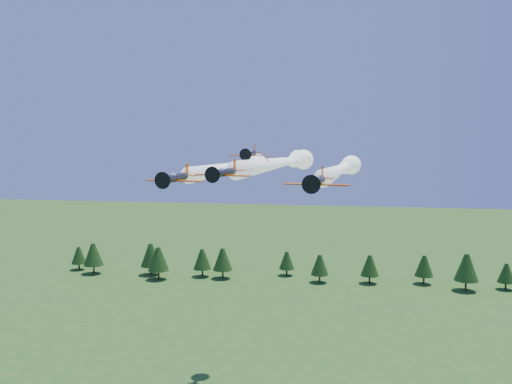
# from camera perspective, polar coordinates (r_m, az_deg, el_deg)

# --- Properties ---
(plane_lead) EXTENTS (12.75, 43.30, 3.70)m
(plane_lead) POSITION_cam_1_polar(r_m,az_deg,el_deg) (93.82, 2.71, 3.01)
(plane_lead) COLOR black
(plane_lead) RESTS_ON ground
(plane_left) EXTENTS (11.50, 48.06, 3.70)m
(plane_left) POSITION_cam_1_polar(r_m,az_deg,el_deg) (106.50, -2.18, 2.57)
(plane_left) COLOR black
(plane_left) RESTS_ON ground
(plane_right) EXTENTS (10.71, 44.16, 3.70)m
(plane_right) POSITION_cam_1_polar(r_m,az_deg,el_deg) (98.51, 8.50, 2.30)
(plane_right) COLOR black
(plane_right) RESTS_ON ground
(plane_slot) EXTENTS (6.40, 6.95, 2.25)m
(plane_slot) POSITION_cam_1_polar(r_m,az_deg,el_deg) (85.56, -0.55, 3.85)
(plane_slot) COLOR black
(plane_slot) RESTS_ON ground
(treeline) EXTENTS (164.82, 17.91, 11.64)m
(treeline) POSITION_cam_1_polar(r_m,az_deg,el_deg) (190.64, 1.92, -6.96)
(treeline) COLOR #382314
(treeline) RESTS_ON ground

